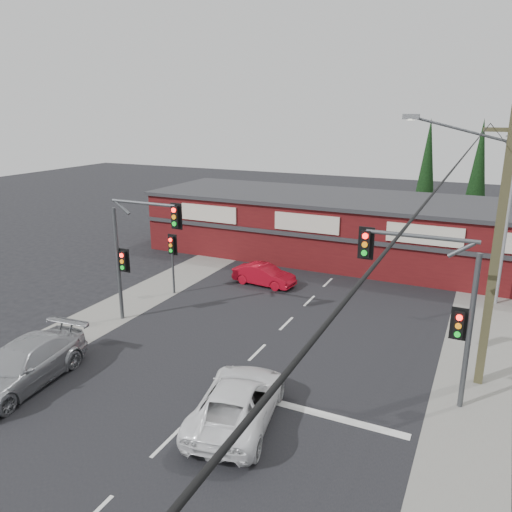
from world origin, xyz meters
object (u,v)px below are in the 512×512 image
at_px(silver_suv, 22,365).
at_px(utility_pole, 493,243).
at_px(white_suv, 238,401).
at_px(shop_building, 340,227).
at_px(red_sedan, 264,275).

distance_m(silver_suv, utility_pole, 17.45).
relative_size(white_suv, shop_building, 0.19).
bearing_deg(white_suv, shop_building, -93.61).
xyz_separation_m(silver_suv, red_sedan, (3.49, 13.84, -0.19)).
xyz_separation_m(white_suv, shop_building, (-2.45, 19.97, 1.42)).
distance_m(shop_building, utility_pole, 17.15).
height_order(white_suv, shop_building, shop_building).
xyz_separation_m(red_sedan, shop_building, (2.27, 7.56, 1.53)).
relative_size(red_sedan, utility_pole, 0.37).
height_order(white_suv, red_sedan, white_suv).
distance_m(silver_suv, red_sedan, 14.27).
relative_size(shop_building, utility_pole, 2.73).
bearing_deg(shop_building, utility_pole, -56.24).
bearing_deg(silver_suv, red_sedan, 70.59).
distance_m(white_suv, silver_suv, 8.33).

